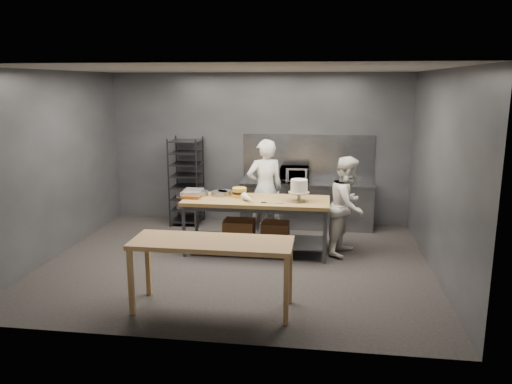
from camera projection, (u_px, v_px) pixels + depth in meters
ground at (237, 262)px, 7.95m from camera, size 6.00×6.00×0.00m
back_wall at (258, 149)px, 10.04m from camera, size 6.00×0.04×3.00m
work_table at (256, 219)px, 8.32m from camera, size 2.40×0.90×0.92m
near_counter at (212, 247)px, 6.16m from camera, size 2.00×0.70×0.90m
back_counter at (306, 205)px, 9.82m from camera, size 2.60×0.60×0.90m
splashback_panel at (308, 157)px, 9.92m from camera, size 2.60×0.02×0.90m
speed_rack at (187, 182)px, 9.98m from camera, size 0.62×0.66×1.75m
chef_behind at (265, 189)px, 9.04m from camera, size 0.78×0.65×1.82m
chef_right at (348, 206)px, 8.22m from camera, size 0.87×0.97×1.64m
microwave at (295, 174)px, 9.73m from camera, size 0.54×0.37×0.30m
frosted_cake_stand at (299, 187)px, 8.03m from camera, size 0.34×0.34×0.36m
layer_cake at (239, 192)px, 8.37m from camera, size 0.24×0.24×0.16m
cake_pans at (214, 193)px, 8.51m from camera, size 0.70×0.36×0.07m
piping_bag at (248, 198)px, 8.02m from camera, size 0.29×0.39×0.12m
offset_spatula at (269, 203)px, 7.96m from camera, size 0.36×0.02×0.02m
pastry_clamshells at (192, 193)px, 8.40m from camera, size 0.32×0.45×0.11m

